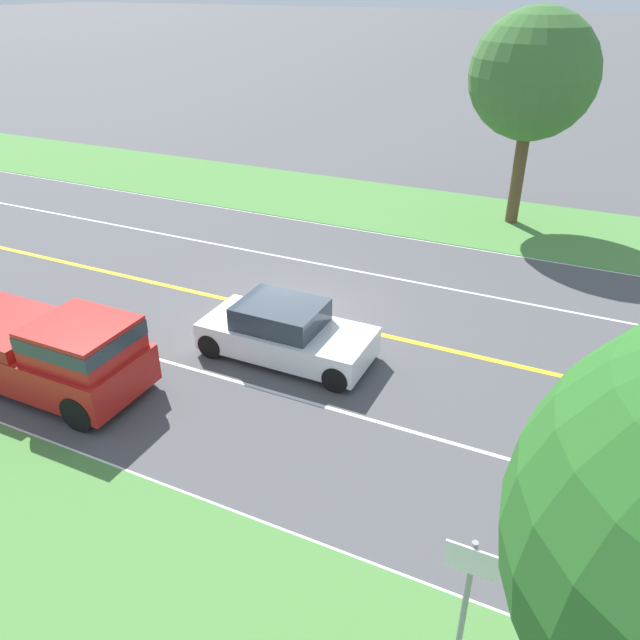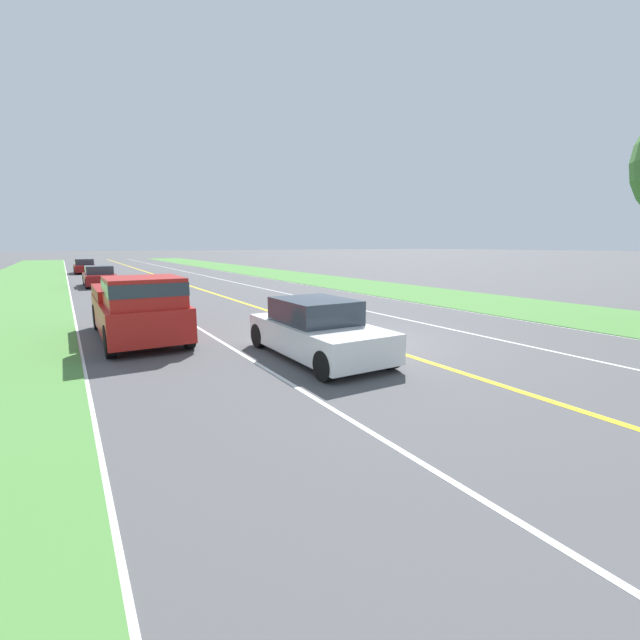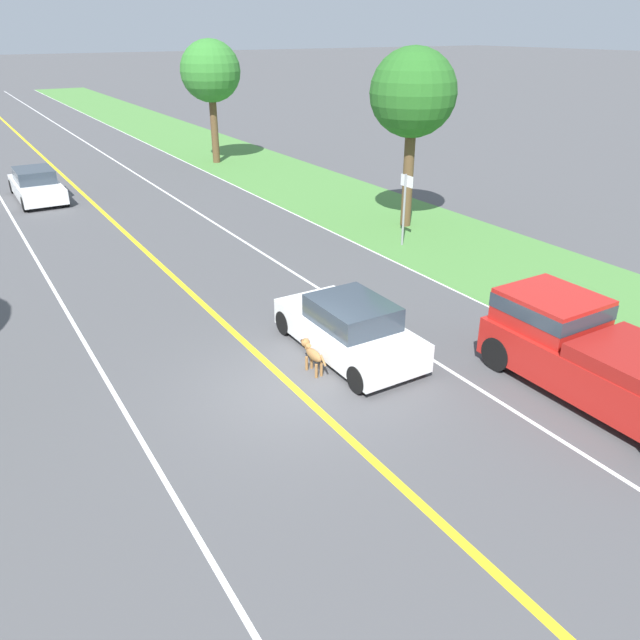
{
  "view_description": "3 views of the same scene",
  "coord_description": "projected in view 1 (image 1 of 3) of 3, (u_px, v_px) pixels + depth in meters",
  "views": [
    {
      "loc": [
        13.55,
        7.3,
        8.26
      ],
      "look_at": [
        1.54,
        1.6,
        0.96
      ],
      "focal_mm": 35.0,
      "sensor_mm": 36.0,
      "label": 1
    },
    {
      "loc": [
        7.17,
        9.68,
        2.72
      ],
      "look_at": [
        1.49,
        0.18,
        0.77
      ],
      "focal_mm": 24.0,
      "sensor_mm": 36.0,
      "label": 2
    },
    {
      "loc": [
        -5.72,
        -10.4,
        7.32
      ],
      "look_at": [
        1.4,
        1.28,
        0.86
      ],
      "focal_mm": 35.0,
      "sensor_mm": 36.0,
      "label": 3
    }
  ],
  "objects": [
    {
      "name": "street_sign",
      "position": [
        465.0,
        600.0,
        7.55
      ],
      "size": [
        0.11,
        0.64,
        2.62
      ],
      "color": "gray",
      "rests_on": "ground"
    },
    {
      "name": "lane_edge_line_right",
      "position": [
        122.0,
        471.0,
        11.9
      ],
      "size": [
        0.14,
        160.0,
        0.01
      ],
      "primitive_type": "cube",
      "color": "white",
      "rests_on": "ground"
    },
    {
      "name": "ground_plane",
      "position": [
        292.0,
        314.0,
        17.45
      ],
      "size": [
        400.0,
        400.0,
        0.0
      ],
      "primitive_type": "plane",
      "color": "#4C4C4F"
    },
    {
      "name": "centre_divider_line",
      "position": [
        292.0,
        314.0,
        17.45
      ],
      "size": [
        0.18,
        160.0,
        0.01
      ],
      "primitive_type": "cube",
      "color": "yellow",
      "rests_on": "ground"
    },
    {
      "name": "grass_verge_left",
      "position": [
        406.0,
        209.0,
        25.36
      ],
      "size": [
        6.0,
        160.0,
        0.03
      ],
      "primitive_type": "cube",
      "color": "#4C843D",
      "rests_on": "ground"
    },
    {
      "name": "lane_dash_same_dir",
      "position": [
        223.0,
        378.0,
        14.68
      ],
      "size": [
        0.1,
        160.0,
        0.01
      ],
      "primitive_type": "cube",
      "color": "white",
      "rests_on": "ground"
    },
    {
      "name": "ego_car",
      "position": [
        286.0,
        333.0,
        15.24
      ],
      "size": [
        1.91,
        4.21,
        1.42
      ],
      "color": "white",
      "rests_on": "ground"
    },
    {
      "name": "lane_edge_line_left",
      "position": [
        380.0,
        233.0,
        22.99
      ],
      "size": [
        0.14,
        160.0,
        0.01
      ],
      "primitive_type": "cube",
      "color": "white",
      "rests_on": "ground"
    },
    {
      "name": "dog",
      "position": [
        297.0,
        314.0,
        16.45
      ],
      "size": [
        0.22,
        1.07,
        0.76
      ],
      "rotation": [
        0.0,
        0.0,
        0.02
      ],
      "color": "olive",
      "rests_on": "ground"
    },
    {
      "name": "roadside_tree_left_near",
      "position": [
        533.0,
        76.0,
        21.52
      ],
      "size": [
        4.43,
        4.43,
        7.55
      ],
      "color": "brown",
      "rests_on": "ground"
    },
    {
      "name": "lane_dash_oncoming",
      "position": [
        342.0,
        268.0,
        20.22
      ],
      "size": [
        0.1,
        160.0,
        0.01
      ],
      "primitive_type": "cube",
      "color": "white",
      "rests_on": "ground"
    },
    {
      "name": "pickup_truck",
      "position": [
        43.0,
        348.0,
        14.0
      ],
      "size": [
        2.11,
        5.3,
        1.89
      ],
      "color": "red",
      "rests_on": "ground"
    }
  ]
}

